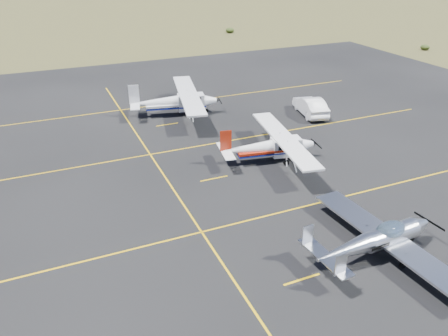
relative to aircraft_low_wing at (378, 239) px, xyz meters
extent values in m
plane|color=#383D1C|center=(-1.41, 3.47, -1.04)|extent=(1600.00, 1600.00, 0.00)
cube|color=black|center=(-1.41, 10.47, -1.04)|extent=(72.00, 72.00, 0.02)
cube|color=silver|center=(0.74, 0.04, -0.21)|extent=(2.17, 10.01, 0.13)
ellipsoid|color=#99BFD8|center=(0.74, 0.04, 0.32)|extent=(1.87, 1.14, 0.91)
cube|color=silver|center=(-3.34, -0.19, 0.10)|extent=(0.96, 3.35, 0.07)
cube|color=silver|center=(-3.43, -1.42, 0.59)|extent=(0.61, 0.10, 1.10)
cube|color=silver|center=(-3.57, 1.01, 0.59)|extent=(0.61, 0.10, 1.10)
cylinder|color=black|center=(2.50, 0.15, -0.84)|extent=(0.38, 0.12, 0.38)
cylinder|color=black|center=(0.60, -1.29, -0.81)|extent=(0.45, 0.15, 0.44)
cylinder|color=black|center=(0.44, 1.35, -0.81)|extent=(0.45, 0.15, 0.44)
cube|color=white|center=(1.59, 11.70, -0.02)|extent=(2.28, 1.46, 1.30)
cube|color=white|center=(1.40, 11.74, 0.66)|extent=(3.29, 10.72, 0.14)
cube|color=black|center=(1.59, 11.70, 0.25)|extent=(1.72, 1.40, 0.53)
cube|color=#A2210D|center=(0.35, 11.92, -0.11)|extent=(4.95, 1.93, 0.17)
cube|color=#A2210D|center=(-2.88, 12.48, 0.90)|extent=(0.82, 0.21, 1.54)
cube|color=white|center=(-2.88, 12.48, 0.13)|extent=(1.24, 3.17, 0.06)
cylinder|color=black|center=(2.82, 11.49, -0.86)|extent=(0.36, 0.15, 0.35)
cylinder|color=black|center=(1.13, 10.75, -0.82)|extent=(0.44, 0.20, 0.42)
cylinder|color=black|center=(1.48, 12.75, -0.82)|extent=(0.44, 0.20, 0.42)
cube|color=silver|center=(-1.48, 23.78, 0.12)|extent=(2.62, 1.74, 1.48)
cube|color=silver|center=(-1.69, 23.83, 0.89)|extent=(4.20, 12.12, 0.15)
cube|color=black|center=(-1.48, 23.78, 0.43)|extent=(1.99, 1.64, 0.60)
cube|color=silver|center=(-2.87, 24.08, 0.01)|extent=(5.62, 2.40, 0.20)
cube|color=silver|center=(-6.51, 24.87, 1.16)|extent=(0.93, 0.27, 1.75)
cube|color=silver|center=(-6.51, 24.87, 0.28)|extent=(1.54, 3.60, 0.07)
cylinder|color=black|center=(-0.09, 23.48, -0.83)|extent=(0.41, 0.19, 0.39)
cylinder|color=black|center=(-2.04, 22.73, -0.79)|extent=(0.50, 0.24, 0.48)
cylinder|color=black|center=(-1.56, 24.98, -0.79)|extent=(0.50, 0.24, 0.48)
imported|color=white|center=(8.66, 19.15, -0.19)|extent=(2.82, 5.37, 1.68)
camera|label=1|loc=(-14.19, -13.29, 13.09)|focal=35.00mm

